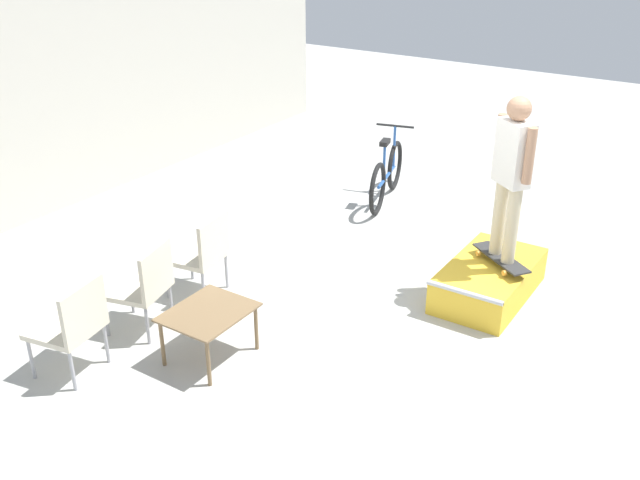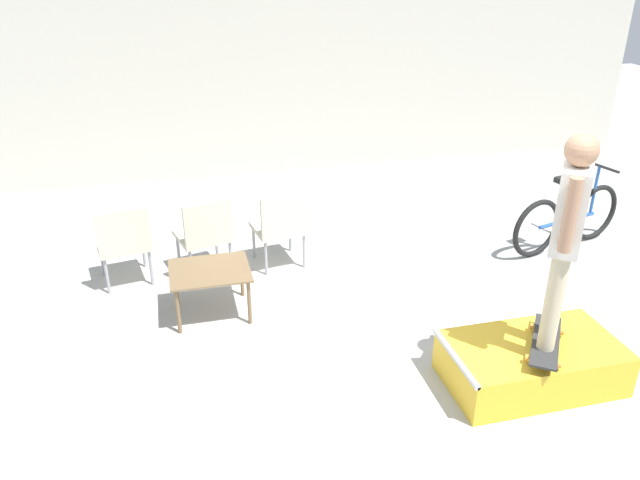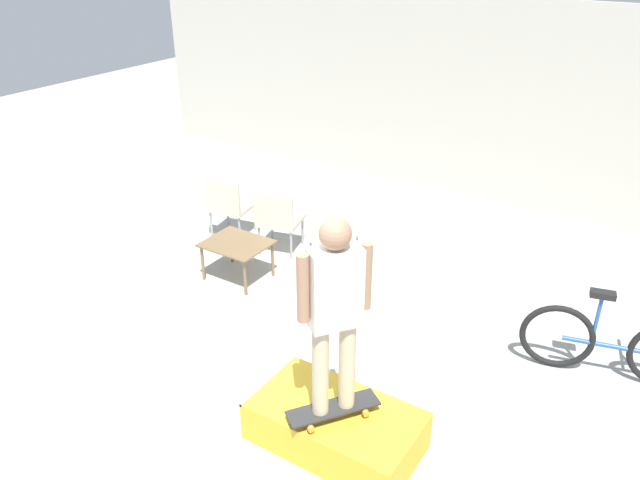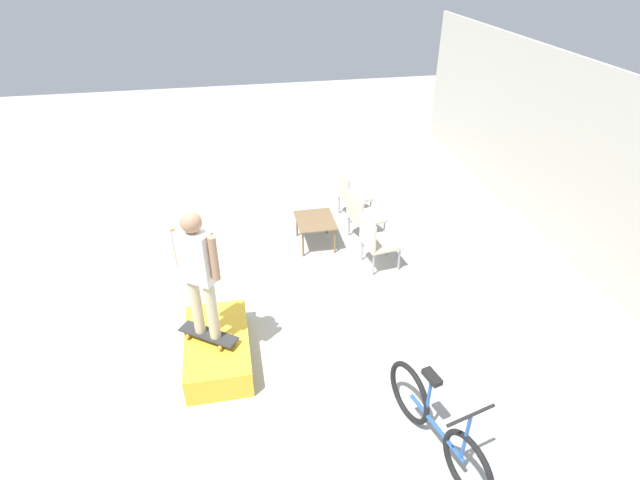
% 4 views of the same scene
% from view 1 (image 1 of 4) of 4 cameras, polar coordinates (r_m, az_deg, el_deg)
% --- Properties ---
extents(ground_plane, '(24.00, 24.00, 0.00)m').
position_cam_1_polar(ground_plane, '(6.93, 5.90, -7.16)').
color(ground_plane, '#A8A8A3').
extents(house_wall_back, '(12.00, 0.06, 3.00)m').
position_cam_1_polar(house_wall_back, '(9.58, -22.29, 10.22)').
color(house_wall_back, beige).
rests_on(house_wall_back, ground_plane).
extents(skate_ramp_box, '(1.41, 0.77, 0.39)m').
position_cam_1_polar(skate_ramp_box, '(7.57, 13.36, -3.14)').
color(skate_ramp_box, gold).
rests_on(skate_ramp_box, ground_plane).
extents(skateboard_on_ramp, '(0.60, 0.73, 0.07)m').
position_cam_1_polar(skateboard_on_ramp, '(7.46, 14.27, -1.42)').
color(skateboard_on_ramp, '#2D2D2D').
rests_on(skateboard_on_ramp, skate_ramp_box).
extents(person_skater, '(0.39, 0.48, 1.65)m').
position_cam_1_polar(person_skater, '(7.08, 15.11, 5.67)').
color(person_skater, '#C6B793').
rests_on(person_skater, skateboard_on_ramp).
extents(coffee_table, '(0.75, 0.63, 0.48)m').
position_cam_1_polar(coffee_table, '(6.37, -8.90, -6.12)').
color(coffee_table, brown).
rests_on(coffee_table, ground_plane).
extents(patio_chair_left, '(0.60, 0.60, 0.89)m').
position_cam_1_polar(patio_chair_left, '(6.41, -19.20, -6.31)').
color(patio_chair_left, '#99999E').
rests_on(patio_chair_left, ground_plane).
extents(patio_chair_center, '(0.64, 0.64, 0.89)m').
position_cam_1_polar(patio_chair_center, '(6.85, -13.90, -3.39)').
color(patio_chair_center, '#99999E').
rests_on(patio_chair_center, ground_plane).
extents(patio_chair_right, '(0.59, 0.59, 0.89)m').
position_cam_1_polar(patio_chair_right, '(7.35, -9.38, -0.88)').
color(patio_chair_right, '#99999E').
rests_on(patio_chair_right, ground_plane).
extents(bicycle, '(1.62, 0.59, 0.96)m').
position_cam_1_polar(bicycle, '(9.71, 5.36, 5.20)').
color(bicycle, black).
rests_on(bicycle, ground_plane).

